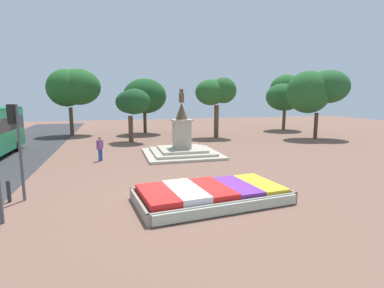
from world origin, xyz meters
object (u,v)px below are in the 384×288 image
flower_planter (210,195)px  traffic_light_mid_block (16,134)px  pedestrian_near_planter (100,147)px  statue_monument (182,145)px  kerb_bollard_north (9,190)px

flower_planter → traffic_light_mid_block: 8.28m
flower_planter → traffic_light_mid_block: traffic_light_mid_block is taller
flower_planter → pedestrian_near_planter: (-4.70, 9.41, 0.66)m
pedestrian_near_planter → statue_monument: bearing=5.7°
traffic_light_mid_block → pedestrian_near_planter: 8.02m
traffic_light_mid_block → kerb_bollard_north: (-0.44, -0.09, -2.30)m
traffic_light_mid_block → statue_monument: bearing=42.1°
statue_monument → kerb_bollard_north: size_ratio=5.74×
traffic_light_mid_block → pedestrian_near_planter: (2.90, 7.25, -1.83)m
traffic_light_mid_block → flower_planter: bearing=-15.8°
kerb_bollard_north → statue_monument: bearing=41.0°
statue_monument → kerb_bollard_north: statue_monument is taller
flower_planter → traffic_light_mid_block: size_ratio=1.64×
pedestrian_near_planter → kerb_bollard_north: 8.08m
pedestrian_near_planter → flower_planter: bearing=-63.4°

